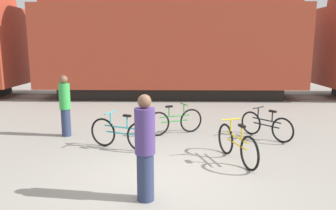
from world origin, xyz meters
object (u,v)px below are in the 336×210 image
object	(u,v)px
bicycle_black	(266,126)
bicycle_yellow	(237,145)
bicycle_green	(175,121)
bicycle_teal	(121,134)
person_in_purple	(145,148)
person_in_green	(65,105)
freight_train	(170,33)

from	to	relation	value
bicycle_black	bicycle_yellow	size ratio (longest dim) A/B	0.78
bicycle_green	bicycle_teal	distance (m)	1.91
person_in_purple	bicycle_black	bearing A→B (deg)	51.55
bicycle_green	bicycle_yellow	world-z (taller)	bicycle_yellow
bicycle_black	person_in_purple	world-z (taller)	person_in_purple
bicycle_black	bicycle_yellow	bearing A→B (deg)	-121.94
bicycle_black	bicycle_yellow	world-z (taller)	bicycle_yellow
bicycle_teal	bicycle_black	bearing A→B (deg)	14.77
bicycle_yellow	person_in_green	bearing A→B (deg)	156.00
freight_train	person_in_green	bearing A→B (deg)	-111.89
bicycle_yellow	person_in_green	xyz separation A→B (m)	(-4.38, 1.95, 0.49)
freight_train	bicycle_teal	size ratio (longest dim) A/B	23.73
freight_train	person_in_purple	distance (m)	10.98
person_in_green	bicycle_green	bearing A→B (deg)	17.04
freight_train	bicycle_yellow	distance (m)	9.44
bicycle_green	bicycle_yellow	xyz separation A→B (m)	(1.34, -2.20, 0.01)
bicycle_black	bicycle_teal	bearing A→B (deg)	-165.23
bicycle_teal	person_in_purple	bearing A→B (deg)	-72.64
freight_train	bicycle_yellow	xyz separation A→B (m)	(1.58, -8.92, -2.66)
freight_train	bicycle_yellow	bearing A→B (deg)	-79.98
bicycle_teal	person_in_purple	world-z (taller)	person_in_purple
bicycle_green	person_in_green	xyz separation A→B (m)	(-3.04, -0.25, 0.50)
bicycle_teal	person_in_green	xyz separation A→B (m)	(-1.72, 1.13, 0.49)
freight_train	bicycle_green	size ratio (longest dim) A/B	24.65
freight_train	bicycle_teal	xyz separation A→B (m)	(-1.08, -8.10, -2.66)
bicycle_green	person_in_green	bearing A→B (deg)	-175.28
bicycle_black	person_in_green	distance (m)	5.54
freight_train	bicycle_green	world-z (taller)	freight_train
bicycle_yellow	bicycle_teal	bearing A→B (deg)	162.81
bicycle_black	person_in_purple	xyz separation A→B (m)	(-2.97, -3.66, 0.53)
bicycle_green	bicycle_black	world-z (taller)	bicycle_green
person_in_green	person_in_purple	size ratio (longest dim) A/B	0.97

